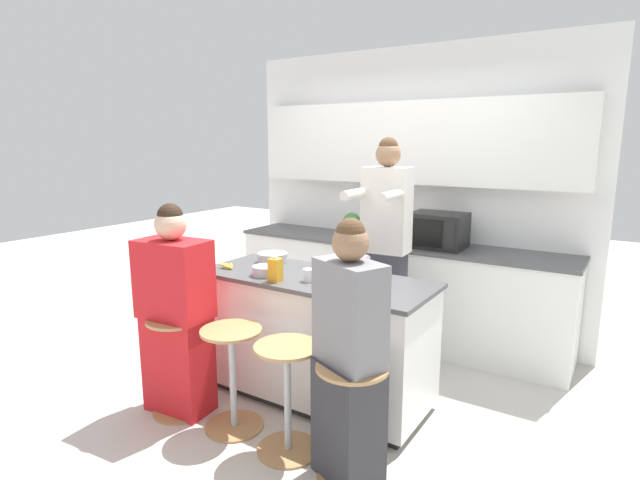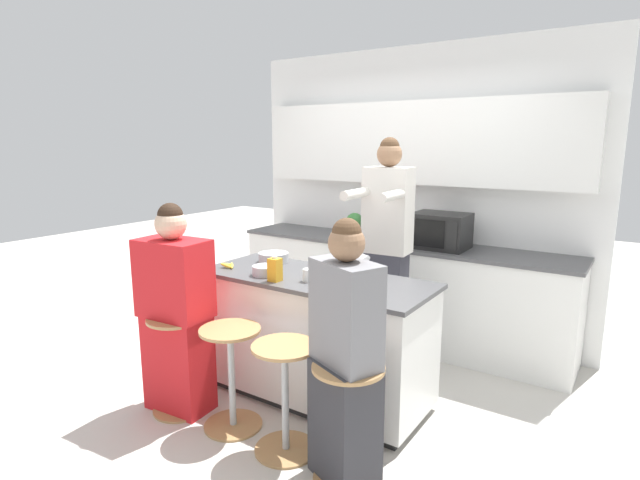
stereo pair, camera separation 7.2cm
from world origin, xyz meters
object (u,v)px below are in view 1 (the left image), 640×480
microwave (438,230)px  bar_stool_leftmost (178,359)px  bar_stool_rightmost (352,417)px  cooking_pot (351,267)px  banana_bunch (227,266)px  bar_stool_center_left (233,373)px  fruit_bowl (265,271)px  person_seated_near (349,364)px  coffee_cup_near (309,275)px  potted_plant (352,224)px  juice_carton (275,270)px  bar_stool_center_right (288,392)px  kitchen_island (315,337)px  person_wrapped_blanket (176,316)px  person_cooking (385,257)px

microwave → bar_stool_leftmost: bearing=-118.7°
bar_stool_rightmost → microwave: size_ratio=1.45×
cooking_pot → banana_bunch: 0.94m
bar_stool_center_left → fruit_bowl: size_ratio=3.71×
bar_stool_leftmost → person_seated_near: person_seated_near is taller
bar_stool_center_left → microwave: bearing=71.8°
coffee_cup_near → potted_plant: (-0.49, 1.48, 0.11)m
bar_stool_leftmost → juice_carton: 0.90m
bar_stool_rightmost → juice_carton: juice_carton is taller
banana_bunch → potted_plant: (0.22, 1.51, 0.13)m
bar_stool_leftmost → bar_stool_center_right: 0.90m
banana_bunch → kitchen_island: bearing=13.0°
banana_bunch → microwave: (1.09, 1.47, 0.15)m
bar_stool_leftmost → potted_plant: size_ratio=2.87×
cooking_pot → microwave: microwave is taller
kitchen_island → potted_plant: size_ratio=7.14×
fruit_bowl → potted_plant: 1.52m
coffee_cup_near → person_wrapped_blanket: bearing=-144.0°
bar_stool_center_left → person_seated_near: size_ratio=0.46×
coffee_cup_near → potted_plant: size_ratio=0.45×
juice_carton → cooking_pot: bearing=42.5°
cooking_pot → bar_stool_center_left: bearing=-121.6°
bar_stool_center_right → juice_carton: juice_carton is taller
kitchen_island → coffee_cup_near: coffee_cup_near is taller
fruit_bowl → kitchen_island: bearing=27.2°
person_cooking → person_wrapped_blanket: (-0.91, -1.33, -0.26)m
bar_stool_center_right → fruit_bowl: (-0.54, 0.48, 0.56)m
bar_stool_center_right → cooking_pot: 0.96m
bar_stool_center_left → person_cooking: (0.44, 1.30, 0.56)m
banana_bunch → juice_carton: juice_carton is taller
person_cooking → banana_bunch: (-0.89, -0.83, -0.02)m
person_wrapped_blanket → juice_carton: size_ratio=8.35×
person_wrapped_blanket → juice_carton: bearing=33.0°
person_wrapped_blanket → person_seated_near: bearing=-4.6°
person_seated_near → fruit_bowl: (-0.96, 0.49, 0.27)m
person_cooking → person_wrapped_blanket: 1.63m
bar_stool_rightmost → potted_plant: size_ratio=2.87×
bar_stool_center_left → juice_carton: (0.07, 0.38, 0.61)m
bar_stool_center_left → bar_stool_center_right: size_ratio=1.00×
kitchen_island → banana_bunch: banana_bunch is taller
bar_stool_leftmost → bar_stool_rightmost: (1.34, 0.00, 0.00)m
person_cooking → banana_bunch: person_cooking is taller
potted_plant → bar_stool_rightmost: bearing=-60.8°
kitchen_island → juice_carton: bearing=-123.4°
fruit_bowl → juice_carton: bearing=-27.5°
bar_stool_center_right → person_seated_near: size_ratio=0.46×
person_wrapped_blanket → potted_plant: person_wrapped_blanket is taller
person_cooking → cooking_pot: (0.01, -0.56, 0.04)m
banana_bunch → juice_carton: 0.53m
juice_carton → kitchen_island: bearing=56.6°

